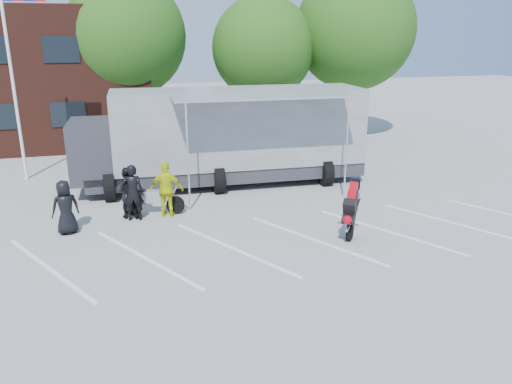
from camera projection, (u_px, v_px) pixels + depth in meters
name	position (u px, v px, depth m)	size (l,w,h in m)	color
ground	(234.00, 265.00, 12.90)	(100.00, 100.00, 0.00)	#9B9B96
parking_bay_lines	(226.00, 249.00, 13.82)	(18.00, 5.00, 0.01)	white
flagpole	(16.00, 51.00, 19.03)	(1.61, 0.12, 8.00)	white
tree_left	(126.00, 36.00, 25.44)	(6.12, 6.12, 8.64)	#382314
tree_mid	(263.00, 48.00, 26.43)	(5.44, 5.44, 7.68)	#382314
tree_right	(355.00, 30.00, 26.92)	(6.46, 6.46, 9.12)	#382314
transporter_truck	(227.00, 184.00, 19.86)	(11.63, 5.61, 3.70)	#94989D
parked_motorcycle	(155.00, 214.00, 16.49)	(0.68, 2.04, 1.07)	#B2B1B6
stunt_bike_rider	(353.00, 233.00, 14.97)	(0.75, 1.59, 1.87)	black
spectator_leather_a	(65.00, 207.00, 14.68)	(0.80, 0.52, 1.64)	black
spectator_leather_b	(133.00, 193.00, 15.73)	(0.67, 0.44, 1.83)	black
spectator_leather_c	(128.00, 193.00, 15.98)	(0.82, 0.64, 1.68)	black
spectator_hivis	(167.00, 189.00, 16.03)	(1.07, 0.45, 1.83)	#CCD60B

